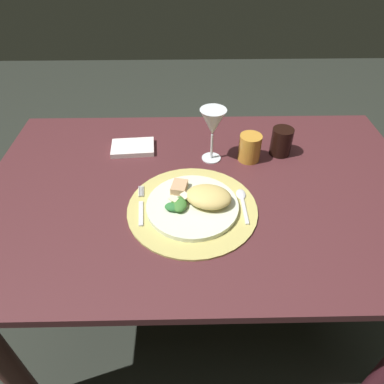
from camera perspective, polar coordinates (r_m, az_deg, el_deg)
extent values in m
plane|color=#272B24|center=(1.59, 1.30, -19.19)|extent=(6.00, 6.00, 0.00)
cube|color=#4B2226|center=(1.04, 1.88, 0.41)|extent=(1.32, 0.85, 0.02)
cylinder|color=#492621|center=(1.25, -28.48, -23.63)|extent=(0.07, 0.07, 0.69)
cylinder|color=#4F2321|center=(1.63, -20.04, -1.41)|extent=(0.07, 0.07, 0.69)
cylinder|color=#4F2323|center=(1.67, 21.60, -0.86)|extent=(0.07, 0.07, 0.69)
cylinder|color=tan|center=(0.96, 0.06, -2.73)|extent=(0.36, 0.36, 0.01)
cylinder|color=silver|center=(0.95, 0.06, -2.29)|extent=(0.25, 0.25, 0.01)
ellipsoid|color=#DDBE6A|center=(0.94, 2.76, -0.78)|extent=(0.14, 0.12, 0.04)
ellipsoid|color=#3E7A30|center=(0.93, -2.11, -2.03)|extent=(0.04, 0.06, 0.02)
ellipsoid|color=#366413|center=(0.94, -2.25, -1.75)|extent=(0.06, 0.06, 0.02)
ellipsoid|color=#2D7233|center=(0.93, -3.15, -2.48)|extent=(0.05, 0.04, 0.02)
cube|color=beige|center=(0.93, -3.07, -1.11)|extent=(0.03, 0.03, 0.01)
cube|color=beige|center=(0.93, -1.21, -0.55)|extent=(0.03, 0.03, 0.01)
cube|color=tan|center=(0.99, -2.11, 0.83)|extent=(0.05, 0.06, 0.02)
cube|color=silver|center=(0.95, -8.43, -3.51)|extent=(0.02, 0.09, 0.00)
cube|color=silver|center=(1.02, -8.75, 0.08)|extent=(0.01, 0.05, 0.00)
cube|color=silver|center=(1.02, -8.53, 0.10)|extent=(0.01, 0.05, 0.00)
cube|color=silver|center=(1.02, -8.30, 0.11)|extent=(0.01, 0.05, 0.00)
cube|color=silver|center=(1.01, -8.08, 0.13)|extent=(0.01, 0.05, 0.00)
cube|color=silver|center=(0.96, 8.66, -3.06)|extent=(0.01, 0.10, 0.00)
ellipsoid|color=silver|center=(1.01, 8.08, -0.35)|extent=(0.03, 0.04, 0.01)
cube|color=white|center=(1.20, -9.75, 7.25)|extent=(0.15, 0.11, 0.02)
cylinder|color=silver|center=(1.15, 3.19, 5.62)|extent=(0.06, 0.06, 0.00)
cylinder|color=silver|center=(1.12, 3.28, 7.53)|extent=(0.01, 0.01, 0.09)
cone|color=silver|center=(1.08, 3.46, 11.38)|extent=(0.08, 0.08, 0.09)
cylinder|color=gold|center=(1.14, 9.51, 7.23)|extent=(0.07, 0.07, 0.09)
cylinder|color=black|center=(1.18, 14.54, 8.07)|extent=(0.07, 0.07, 0.09)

